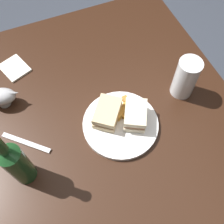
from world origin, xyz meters
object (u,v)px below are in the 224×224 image
object	(u,v)px
plate	(120,124)
fork	(26,143)
sandwich_half_left	(135,115)
sandwich_half_right	(107,113)
gravy_boat	(1,97)
napkin	(15,68)
cider_bottle	(16,163)
pint_glass	(185,80)

from	to	relation	value
plate	fork	xyz separation A→B (m)	(0.06, 0.32, -0.01)
sandwich_half_left	sandwich_half_right	world-z (taller)	sandwich_half_left
gravy_boat	napkin	bearing A→B (deg)	-24.21
sandwich_half_right	cider_bottle	xyz separation A→B (m)	(-0.08, 0.31, 0.07)
sandwich_half_right	pint_glass	xyz separation A→B (m)	(0.01, -0.30, 0.03)
sandwich_half_right	gravy_boat	world-z (taller)	gravy_boat
napkin	gravy_boat	bearing A→B (deg)	155.79
sandwich_half_left	gravy_boat	world-z (taller)	sandwich_half_left
sandwich_half_left	gravy_boat	distance (m)	0.48
pint_glass	fork	bearing A→B (deg)	88.64
napkin	sandwich_half_right	bearing A→B (deg)	-144.06
gravy_boat	sandwich_half_left	bearing A→B (deg)	-121.78
napkin	fork	bearing A→B (deg)	174.28
plate	gravy_boat	size ratio (longest dim) A/B	2.13
sandwich_half_left	cider_bottle	xyz separation A→B (m)	(-0.04, 0.40, 0.06)
plate	sandwich_half_right	distance (m)	0.06
sandwich_half_right	napkin	xyz separation A→B (m)	(0.35, 0.26, -0.04)
sandwich_half_right	pint_glass	world-z (taller)	pint_glass
sandwich_half_left	pint_glass	world-z (taller)	pint_glass
sandwich_half_left	napkin	bearing A→B (deg)	40.47
gravy_boat	cider_bottle	size ratio (longest dim) A/B	0.44
sandwich_half_right	napkin	distance (m)	0.44
gravy_boat	fork	world-z (taller)	gravy_boat
gravy_boat	fork	size ratio (longest dim) A/B	0.69
cider_bottle	sandwich_half_right	bearing A→B (deg)	-75.02
plate	napkin	size ratio (longest dim) A/B	2.40
sandwich_half_left	fork	size ratio (longest dim) A/B	0.70
sandwich_half_left	napkin	distance (m)	0.53
sandwich_half_right	fork	world-z (taller)	sandwich_half_right
sandwich_half_left	cider_bottle	distance (m)	0.40
gravy_boat	napkin	world-z (taller)	gravy_boat
plate	gravy_boat	world-z (taller)	gravy_boat
plate	pint_glass	world-z (taller)	pint_glass
cider_bottle	fork	world-z (taller)	cider_bottle
sandwich_half_left	fork	distance (m)	0.38
plate	sandwich_half_left	xyz separation A→B (m)	(-0.00, -0.05, 0.04)
fork	plate	bearing A→B (deg)	-148.10
cider_bottle	napkin	world-z (taller)	cider_bottle
sandwich_half_left	napkin	xyz separation A→B (m)	(0.40, 0.34, -0.04)
napkin	sandwich_half_left	bearing A→B (deg)	-139.53
sandwich_half_left	sandwich_half_right	size ratio (longest dim) A/B	0.92
pint_glass	cider_bottle	distance (m)	0.62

